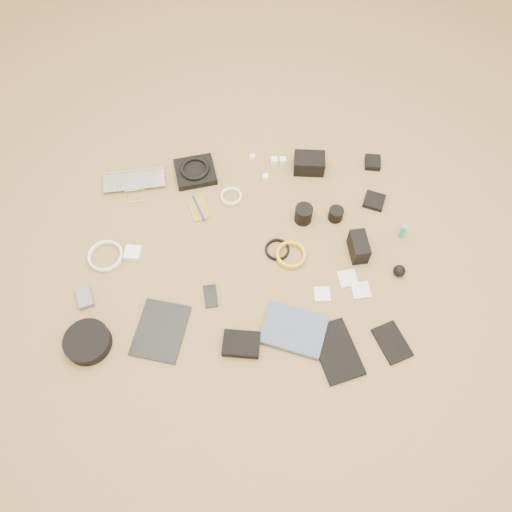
{
  "coord_description": "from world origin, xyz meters",
  "views": [
    {
      "loc": [
        -0.01,
        -1.07,
        1.88
      ],
      "look_at": [
        0.05,
        -0.03,
        0.02
      ],
      "focal_mm": 35.0,
      "sensor_mm": 36.0,
      "label": 1
    }
  ],
  "objects": [
    {
      "name": "cable_white_a",
      "position": [
        -0.04,
        0.3,
        0.01
      ],
      "size": [
        0.11,
        0.11,
        0.01
      ],
      "primitive_type": "torus",
      "rotation": [
        0.0,
        0.0,
        0.09
      ],
      "color": "white",
      "rests_on": "ground"
    },
    {
      "name": "lens_pouch",
      "position": [
        0.64,
        0.45,
        0.01
      ],
      "size": [
        0.08,
        0.09,
        0.03
      ],
      "primitive_type": "cube",
      "rotation": [
        0.0,
        0.0,
        -0.16
      ],
      "color": "black",
      "rests_on": "ground"
    },
    {
      "name": "phone",
      "position": [
        -0.15,
        -0.2,
        0.0
      ],
      "size": [
        0.06,
        0.11,
        0.01
      ],
      "primitive_type": "cube",
      "rotation": [
        0.0,
        0.0,
        0.1
      ],
      "color": "black",
      "rests_on": "ground"
    },
    {
      "name": "filter_case_left",
      "position": [
        0.31,
        -0.22,
        0.0
      ],
      "size": [
        0.07,
        0.07,
        0.01
      ],
      "primitive_type": "cube",
      "rotation": [
        0.0,
        0.0,
        -0.03
      ],
      "color": "silver",
      "rests_on": "ground"
    },
    {
      "name": "notebook_olive",
      "position": [
        -0.19,
        0.24,
        0.0
      ],
      "size": [
        0.11,
        0.14,
        0.01
      ],
      "primitive_type": "cube",
      "rotation": [
        0.0,
        0.0,
        0.28
      ],
      "color": "olive",
      "rests_on": "ground"
    },
    {
      "name": "pen_blue",
      "position": [
        -0.19,
        0.24,
        0.01
      ],
      "size": [
        0.06,
        0.14,
        0.01
      ],
      "primitive_type": "cylinder",
      "rotation": [
        1.57,
        0.0,
        0.36
      ],
      "color": "#1425A6",
      "rests_on": "notebook_olive"
    },
    {
      "name": "charger_b",
      "position": [
        0.17,
        0.49,
        0.02
      ],
      "size": [
        0.04,
        0.04,
        0.03
      ],
      "primitive_type": "cube",
      "rotation": [
        0.0,
        0.0,
        0.13
      ],
      "color": "white",
      "rests_on": "ground"
    },
    {
      "name": "dslr_camera",
      "position": [
        0.33,
        0.44,
        0.04
      ],
      "size": [
        0.15,
        0.11,
        0.08
      ],
      "primitive_type": "cube",
      "rotation": [
        0.0,
        0.0,
        -0.11
      ],
      "color": "black",
      "rests_on": "ground"
    },
    {
      "name": "filter_case_right",
      "position": [
        0.48,
        -0.21,
        0.01
      ],
      "size": [
        0.08,
        0.08,
        0.01
      ],
      "primitive_type": "cube",
      "rotation": [
        0.0,
        0.0,
        0.09
      ],
      "color": "silver",
      "rests_on": "ground"
    },
    {
      "name": "tablet",
      "position": [
        -0.35,
        -0.34,
        0.01
      ],
      "size": [
        0.25,
        0.29,
        0.01
      ],
      "primitive_type": "cube",
      "rotation": [
        0.0,
        0.0,
        -0.26
      ],
      "color": "black",
      "rests_on": "ground"
    },
    {
      "name": "cable_black",
      "position": [
        0.14,
        0.0,
        0.0
      ],
      "size": [
        0.12,
        0.12,
        0.01
      ],
      "primitive_type": "torus",
      "rotation": [
        0.0,
        0.0,
        0.18
      ],
      "color": "black",
      "rests_on": "ground"
    },
    {
      "name": "filter_case_mid",
      "position": [
        0.43,
        -0.15,
        0.01
      ],
      "size": [
        0.08,
        0.08,
        0.01
      ],
      "primitive_type": "cube",
      "rotation": [
        0.0,
        0.0,
        0.11
      ],
      "color": "silver",
      "rests_on": "ground"
    },
    {
      "name": "laptop",
      "position": [
        -0.49,
        0.37,
        0.01
      ],
      "size": [
        0.3,
        0.22,
        0.02
      ],
      "primitive_type": "imported",
      "rotation": [
        0.0,
        0.0,
        0.08
      ],
      "color": "silver",
      "rests_on": "ground"
    },
    {
      "name": "charger_c",
      "position": [
        0.21,
        0.49,
        0.01
      ],
      "size": [
        0.03,
        0.03,
        0.03
      ],
      "primitive_type": "cube",
      "rotation": [
        0.0,
        0.0,
        0.0
      ],
      "color": "white",
      "rests_on": "ground"
    },
    {
      "name": "headphones",
      "position": [
        -0.21,
        0.45,
        0.04
      ],
      "size": [
        0.16,
        0.16,
        0.02
      ],
      "primitive_type": "torus",
      "rotation": [
        0.0,
        0.0,
        -0.22
      ],
      "color": "black",
      "rests_on": "headphone_pouch"
    },
    {
      "name": "notebook_black_a",
      "position": [
        0.34,
        -0.46,
        0.01
      ],
      "size": [
        0.21,
        0.27,
        0.02
      ],
      "primitive_type": "cube",
      "rotation": [
        0.0,
        0.0,
        0.26
      ],
      "color": "black",
      "rests_on": "ground"
    },
    {
      "name": "card_reader",
      "position": [
        0.61,
        0.23,
        0.01
      ],
      "size": [
        0.12,
        0.12,
        0.02
      ],
      "primitive_type": "cube",
      "rotation": [
        0.0,
        0.0,
        -0.4
      ],
      "color": "black",
      "rests_on": "ground"
    },
    {
      "name": "power_brick",
      "position": [
        -0.48,
        0.02,
        0.01
      ],
      "size": [
        0.07,
        0.07,
        0.03
      ],
      "primitive_type": "cube",
      "rotation": [
        0.0,
        0.0,
        -0.14
      ],
      "color": "white",
      "rests_on": "ground"
    },
    {
      "name": "flash",
      "position": [
        0.49,
        -0.02,
        0.05
      ],
      "size": [
        0.08,
        0.13,
        0.09
      ],
      "primitive_type": "cube",
      "rotation": [
        0.0,
        0.0,
        0.07
      ],
      "color": "black",
      "rests_on": "ground"
    },
    {
      "name": "notebook_black_b",
      "position": [
        0.56,
        -0.44,
        0.01
      ],
      "size": [
        0.15,
        0.18,
        0.01
      ],
      "primitive_type": "cube",
      "rotation": [
        0.0,
        0.0,
        0.34
      ],
      "color": "black",
      "rests_on": "ground"
    },
    {
      "name": "air_blower",
      "position": [
        0.65,
        -0.14,
        0.03
      ],
      "size": [
        0.07,
        0.07,
        0.05
      ],
      "primitive_type": "sphere",
      "rotation": [
        0.0,
        0.0,
        -0.39
      ],
      "color": "black",
      "rests_on": "ground"
    },
    {
      "name": "charger_d",
      "position": [
        0.12,
        0.4,
        0.01
      ],
      "size": [
        0.03,
        0.03,
        0.03
      ],
      "primitive_type": "cube",
      "rotation": [
        0.0,
        0.0,
        0.03
      ],
      "color": "white",
      "rests_on": "ground"
    },
    {
      "name": "lens_b",
      "position": [
        0.42,
        0.16,
        0.03
      ],
      "size": [
        0.08,
        0.08,
        0.06
      ],
      "primitive_type": "cylinder",
      "rotation": [
        0.0,
        0.0,
        -0.16
      ],
      "color": "black",
      "rests_on": "ground"
    },
    {
      "name": "cable_yellow",
      "position": [
        0.2,
        -0.03,
        0.01
      ],
      "size": [
        0.14,
        0.14,
        0.02
      ],
      "primitive_type": "torus",
      "rotation": [
        0.0,
        0.0,
        -0.02
      ],
      "color": "gold",
      "rests_on": "ground"
    },
    {
      "name": "battery_charger",
      "position": [
        -0.66,
        -0.18,
        0.01
      ],
      "size": [
        0.08,
        0.1,
        0.03
      ],
      "primitive_type": "cube",
      "rotation": [
        0.0,
        0.0,
        0.32
      ],
      "color": "slate",
      "rests_on": "ground"
    },
    {
      "name": "lens_a",
      "position": [
        0.27,
        0.16,
        0.04
      ],
      "size": [
        0.1,
        0.1,
        0.08
      ],
      "primitive_type": "cylinder",
      "rotation": [
        0.0,
        0.0,
        0.37
      ],
      "color": "black",
      "rests_on": "ground"
    },
    {
      "name": "headphone_pouch",
      "position": [
        -0.21,
        0.45,
        0.02
      ],
      "size": [
        0.21,
        0.2,
        0.03
      ],
      "primitive_type": "cube",
      "rotation": [
        0.0,
        0.0,
        0.17
      ],
      "color": "black",
      "rests_on": "ground"
    },
    {
      "name": "headphone_case",
      "position": [
        -0.63,
        -0.38,
        0.02
      ],
      "size": [
        0.21,
        0.21,
        0.05
      ],
      "primitive_type": "cylinder",
      "rotation": [
        0.0,
        0.0,
        0.15
      ],
      "color": "black",
      "rests_on": "ground"
    },
    {
      "name": "cable_white_b",
      "position": [
        -0.59,
        0.01,
        0.01
      ],
      "size": [
        0.15,
        0.15,
        0.01
      ],
      "primitive_type": "torus",
      "rotation": [
        0.0,
        0.0,
        -0.01
      ],
      "color": "white",
      "rests_on": "ground"
    },
    {
      "name": "lens_cleaner",
      "position": [
        0.69,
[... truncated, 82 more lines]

